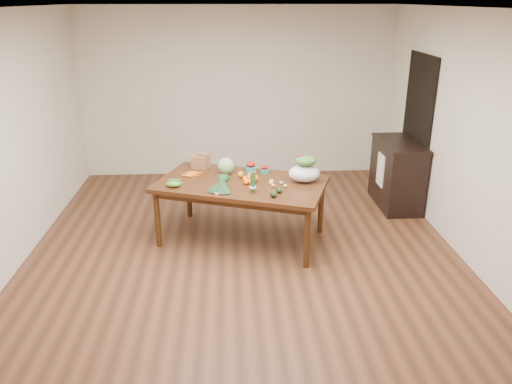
{
  "coord_description": "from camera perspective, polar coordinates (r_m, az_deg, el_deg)",
  "views": [
    {
      "loc": [
        -0.15,
        -5.08,
        2.79
      ],
      "look_at": [
        0.14,
        0.0,
        0.8
      ],
      "focal_mm": 35.0,
      "sensor_mm": 36.0,
      "label": 1
    }
  ],
  "objects": [
    {
      "name": "cabinet",
      "position": [
        7.32,
        15.82,
        2.01
      ],
      "size": [
        0.52,
        1.02,
        0.94
      ],
      "primitive_type": "cube",
      "color": "black",
      "rests_on": "floor"
    },
    {
      "name": "salad_bag",
      "position": [
        5.91,
        5.56,
        2.5
      ],
      "size": [
        0.44,
        0.39,
        0.29
      ],
      "primitive_type": null,
      "rotation": [
        0.0,
        0.0,
        -0.34
      ],
      "color": "white",
      "rests_on": "dining_table"
    },
    {
      "name": "carrots",
      "position": [
        6.18,
        -7.11,
        2.02
      ],
      "size": [
        0.28,
        0.28,
        0.03
      ],
      "primitive_type": null,
      "rotation": [
        0.0,
        0.0,
        -0.34
      ],
      "color": "orange",
      "rests_on": "dining_table"
    },
    {
      "name": "strawberry_basket_b",
      "position": [
        6.2,
        0.99,
        2.51
      ],
      "size": [
        0.12,
        0.12,
        0.09
      ],
      "primitive_type": null,
      "rotation": [
        0.0,
        0.0,
        -0.34
      ],
      "color": "red",
      "rests_on": "dining_table"
    },
    {
      "name": "mandarin_cluster",
      "position": [
        5.88,
        -0.86,
        1.53
      ],
      "size": [
        0.23,
        0.23,
        0.1
      ],
      "primitive_type": null,
      "rotation": [
        0.0,
        0.0,
        -0.34
      ],
      "color": "#E7590E",
      "rests_on": "dining_table"
    },
    {
      "name": "dining_table",
      "position": [
        6.06,
        -1.66,
        -2.17
      ],
      "size": [
        2.2,
        1.68,
        0.75
      ],
      "primitive_type": "cube",
      "rotation": [
        0.0,
        0.0,
        -0.34
      ],
      "color": "#421E0F",
      "rests_on": "floor"
    },
    {
      "name": "potato_e",
      "position": [
        5.75,
        3.36,
        0.72
      ],
      "size": [
        0.05,
        0.04,
        0.04
      ],
      "primitive_type": "ellipsoid",
      "color": "#D6CB7C",
      "rests_on": "dining_table"
    },
    {
      "name": "dish_towel",
      "position": [
        7.18,
        14.03,
        2.47
      ],
      "size": [
        0.02,
        0.28,
        0.45
      ],
      "primitive_type": "cube",
      "color": "white",
      "rests_on": "cabinet"
    },
    {
      "name": "kale_bunch",
      "position": [
        5.61,
        -4.15,
        0.8
      ],
      "size": [
        0.44,
        0.48,
        0.16
      ],
      "primitive_type": null,
      "rotation": [
        0.0,
        0.0,
        -0.34
      ],
      "color": "#163118",
      "rests_on": "dining_table"
    },
    {
      "name": "asparagus_bundle",
      "position": [
        5.55,
        -0.36,
        1.14
      ],
      "size": [
        0.11,
        0.14,
        0.26
      ],
      "primitive_type": null,
      "rotation": [
        0.15,
        0.0,
        -0.34
      ],
      "color": "#437937",
      "rests_on": "dining_table"
    },
    {
      "name": "orange_c",
      "position": [
        5.92,
        -0.19,
        1.61
      ],
      "size": [
        0.09,
        0.09,
        0.09
      ],
      "primitive_type": "sphere",
      "color": "#FF570F",
      "rests_on": "dining_table"
    },
    {
      "name": "orange_a",
      "position": [
        6.05,
        -1.74,
        2.0
      ],
      "size": [
        0.08,
        0.08,
        0.08
      ],
      "primitive_type": "sphere",
      "color": "orange",
      "rests_on": "dining_table"
    },
    {
      "name": "avocado_a",
      "position": [
        5.47,
        1.99,
        -0.21
      ],
      "size": [
        0.1,
        0.12,
        0.07
      ],
      "primitive_type": "ellipsoid",
      "rotation": [
        0.0,
        0.0,
        0.3
      ],
      "color": "black",
      "rests_on": "dining_table"
    },
    {
      "name": "floor",
      "position": [
        5.8,
        -1.38,
        -7.45
      ],
      "size": [
        6.0,
        6.0,
        0.0
      ],
      "primitive_type": "plane",
      "color": "brown",
      "rests_on": "ground"
    },
    {
      "name": "potato_c",
      "position": [
        5.85,
        2.91,
        1.07
      ],
      "size": [
        0.05,
        0.04,
        0.04
      ],
      "primitive_type": "ellipsoid",
      "color": "tan",
      "rests_on": "dining_table"
    },
    {
      "name": "strawberry_basket_a",
      "position": [
        6.23,
        -0.62,
        2.73
      ],
      "size": [
        0.15,
        0.15,
        0.11
      ],
      "primitive_type": null,
      "rotation": [
        0.0,
        0.0,
        -0.34
      ],
      "color": "#B4150C",
      "rests_on": "dining_table"
    },
    {
      "name": "avocado_b",
      "position": [
        5.59,
        2.66,
        0.24
      ],
      "size": [
        0.09,
        0.11,
        0.07
      ],
      "primitive_type": "ellipsoid",
      "rotation": [
        0.0,
        0.0,
        0.3
      ],
      "color": "black",
      "rests_on": "dining_table"
    },
    {
      "name": "ceiling",
      "position": [
        5.08,
        -1.67,
        20.29
      ],
      "size": [
        5.0,
        6.0,
        0.02
      ],
      "primitive_type": "cube",
      "color": "white",
      "rests_on": "room_walls"
    },
    {
      "name": "paper_bag",
      "position": [
        6.44,
        -6.42,
        3.6
      ],
      "size": [
        0.33,
        0.3,
        0.19
      ],
      "primitive_type": null,
      "rotation": [
        0.0,
        0.0,
        -0.34
      ],
      "color": "#8C5B3E",
      "rests_on": "dining_table"
    },
    {
      "name": "snap_pea_bag",
      "position": [
        5.83,
        -9.38,
        0.96
      ],
      "size": [
        0.18,
        0.13,
        0.08
      ],
      "primitive_type": "ellipsoid",
      "color": "#5F9B34",
      "rests_on": "dining_table"
    },
    {
      "name": "orange_b",
      "position": [
        6.01,
        -0.57,
        1.89
      ],
      "size": [
        0.08,
        0.08,
        0.08
      ],
      "primitive_type": "sphere",
      "color": "#FF9D0F",
      "rests_on": "dining_table"
    },
    {
      "name": "doorway_dark",
      "position": [
        7.39,
        17.82,
        6.67
      ],
      "size": [
        0.02,
        1.0,
        2.1
      ],
      "primitive_type": "cube",
      "color": "black",
      "rests_on": "floor"
    },
    {
      "name": "potato_a",
      "position": [
        5.82,
        1.74,
        1.02
      ],
      "size": [
        0.05,
        0.05,
        0.04
      ],
      "primitive_type": "ellipsoid",
      "color": "#CABC74",
      "rests_on": "dining_table"
    },
    {
      "name": "cabbage",
      "position": [
        6.18,
        -3.47,
        2.99
      ],
      "size": [
        0.21,
        0.21,
        0.21
      ],
      "primitive_type": "sphere",
      "color": "#94C16F",
      "rests_on": "dining_table"
    },
    {
      "name": "potato_d",
      "position": [
        5.88,
        1.79,
        1.23
      ],
      "size": [
        0.06,
        0.05,
        0.05
      ],
      "primitive_type": "ellipsoid",
      "color": "tan",
      "rests_on": "dining_table"
    },
    {
      "name": "room_walls",
      "position": [
        5.28,
        -1.51,
        5.49
      ],
      "size": [
        5.02,
        6.02,
        2.7
      ],
      "color": "beige",
      "rests_on": "floor"
    },
    {
      "name": "potato_b",
      "position": [
        5.75,
        1.97,
        0.74
      ],
      "size": [
        0.05,
        0.04,
        0.04
      ],
      "primitive_type": "ellipsoid",
      "color": "tan",
      "rests_on": "dining_table"
    }
  ]
}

